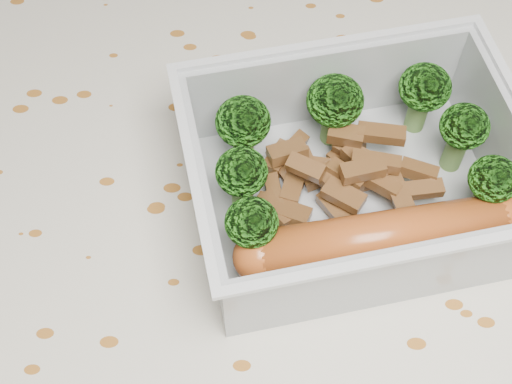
{
  "coord_description": "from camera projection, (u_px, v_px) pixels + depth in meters",
  "views": [
    {
      "loc": [
        -0.0,
        -0.21,
        1.1
      ],
      "look_at": [
        -0.0,
        -0.01,
        0.78
      ],
      "focal_mm": 50.0,
      "sensor_mm": 36.0,
      "label": 1
    }
  ],
  "objects": [
    {
      "name": "dining_table",
      "position": [
        257.0,
        273.0,
        0.47
      ],
      "size": [
        1.4,
        0.9,
        0.75
      ],
      "color": "brown",
      "rests_on": "ground"
    },
    {
      "name": "tablecloth",
      "position": [
        257.0,
        237.0,
        0.43
      ],
      "size": [
        1.46,
        0.96,
        0.19
      ],
      "color": "beige",
      "rests_on": "dining_table"
    },
    {
      "name": "lunch_container",
      "position": [
        354.0,
        183.0,
        0.38
      ],
      "size": [
        0.2,
        0.17,
        0.06
      ],
      "color": "silver",
      "rests_on": "tablecloth"
    },
    {
      "name": "broccoli_florets",
      "position": [
        346.0,
        140.0,
        0.38
      ],
      "size": [
        0.15,
        0.11,
        0.05
      ],
      "color": "#608C3F",
      "rests_on": "lunch_container"
    },
    {
      "name": "meat_pile",
      "position": [
        333.0,
        174.0,
        0.39
      ],
      "size": [
        0.1,
        0.07,
        0.03
      ],
      "color": "brown",
      "rests_on": "lunch_container"
    },
    {
      "name": "sausage",
      "position": [
        381.0,
        238.0,
        0.36
      ],
      "size": [
        0.15,
        0.05,
        0.03
      ],
      "color": "#AB4D1C",
      "rests_on": "lunch_container"
    }
  ]
}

